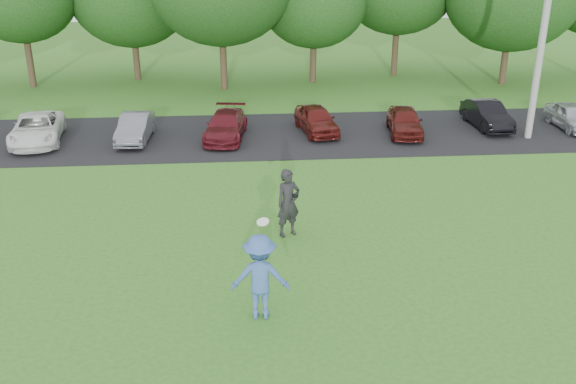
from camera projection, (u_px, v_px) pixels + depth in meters
name	position (u px, v px, depth m)	size (l,w,h in m)	color
ground	(300.00, 299.00, 15.07)	(100.00, 100.00, 0.00)	#327020
parking_lot	(270.00, 135.00, 27.04)	(32.00, 6.50, 0.03)	black
utility_pole	(547.00, 9.00, 24.70)	(0.28, 0.28, 10.42)	#969691
frisbee_player	(260.00, 277.00, 14.06)	(1.34, 0.83, 2.37)	#3A5FA5
camera_bystander	(288.00, 203.00, 17.89)	(0.85, 0.74, 1.96)	black
parked_cars	(246.00, 123.00, 26.61)	(27.73, 4.47, 1.13)	black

